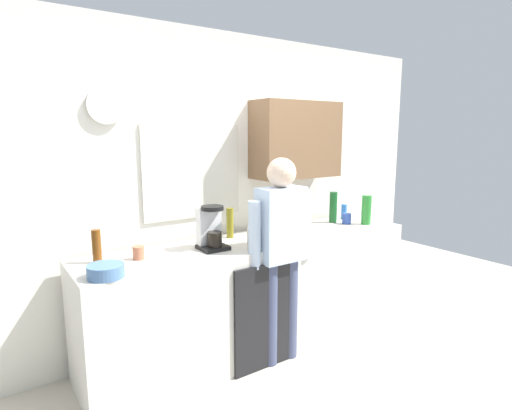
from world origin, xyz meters
TOP-DOWN VIEW (x-y plane):
  - ground_plane at (0.00, 0.00)m, footprint 8.00×8.00m
  - kitchen_counter at (0.00, 0.30)m, footprint 2.88×0.64m
  - dishwasher_panel at (-0.15, -0.03)m, footprint 0.56×0.02m
  - back_wall_assembly at (0.07, 0.70)m, footprint 4.48×0.42m
  - coffee_maker at (-0.44, 0.29)m, footprint 0.20×0.20m
  - bottle_dark_sauce at (0.24, 0.18)m, footprint 0.06×0.06m
  - bottle_clear_soda at (1.18, 0.20)m, footprint 0.09×0.09m
  - bottle_olive_oil at (-0.15, 0.49)m, footprint 0.06×0.06m
  - bottle_amber_beer at (-1.24, 0.41)m, footprint 0.06×0.06m
  - bottle_green_wine at (0.99, 0.44)m, footprint 0.07×0.07m
  - cup_yellow_cup at (0.12, 0.48)m, footprint 0.07×0.07m
  - cup_blue_mug at (1.05, 0.32)m, footprint 0.08×0.08m
  - cup_terracotta_mug at (-0.98, 0.33)m, footprint 0.08×0.08m
  - mixing_bowl at (-1.27, 0.08)m, footprint 0.22×0.22m
  - dish_soap at (1.19, 0.49)m, footprint 0.06×0.06m
  - storage_canister at (-0.17, 0.08)m, footprint 0.14×0.14m
  - person_at_sink at (0.00, 0.00)m, footprint 0.57×0.22m

SIDE VIEW (x-z plane):
  - ground_plane at x=0.00m, z-range 0.00..0.00m
  - dishwasher_panel at x=-0.15m, z-range 0.00..0.82m
  - kitchen_counter at x=0.00m, z-range 0.00..0.92m
  - person_at_sink at x=0.00m, z-range 0.15..1.75m
  - mixing_bowl at x=-1.27m, z-range 0.92..1.00m
  - cup_yellow_cup at x=0.12m, z-range 0.92..1.00m
  - cup_terracotta_mug at x=-0.98m, z-range 0.92..1.01m
  - cup_blue_mug at x=1.05m, z-range 0.92..1.02m
  - dish_soap at x=1.19m, z-range 0.90..1.08m
  - storage_canister at x=-0.17m, z-range 0.92..1.09m
  - bottle_dark_sauce at x=0.24m, z-range 0.92..1.10m
  - bottle_amber_beer at x=-1.24m, z-range 0.92..1.15m
  - bottle_olive_oil at x=-0.15m, z-range 0.92..1.17m
  - bottle_clear_soda at x=1.18m, z-range 0.92..1.20m
  - coffee_maker at x=-0.44m, z-range 0.90..1.23m
  - bottle_green_wine at x=0.99m, z-range 0.92..1.22m
  - back_wall_assembly at x=0.07m, z-range 0.06..2.66m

